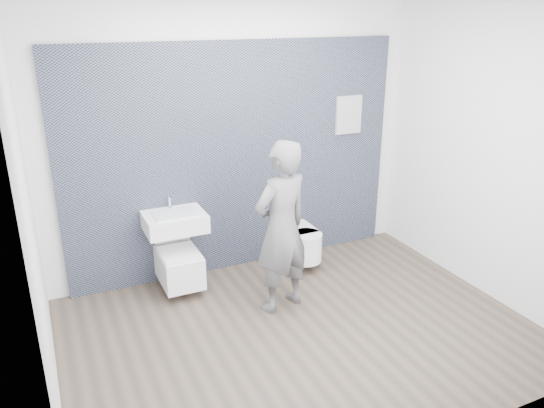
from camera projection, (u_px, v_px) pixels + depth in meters
name	position (u px, v px, depth m)	size (l,w,h in m)	color
ground	(300.00, 331.00, 4.69)	(4.00, 4.00, 0.00)	#4E4034
room_shell	(304.00, 139.00, 4.08)	(4.00, 4.00, 4.00)	silver
tile_wall	(240.00, 263.00, 5.94)	(3.60, 0.06, 2.40)	black
washbasin	(175.00, 221.00, 5.18)	(0.58, 0.44, 0.44)	white
toilet_square	(179.00, 265.00, 5.29)	(0.38, 0.56, 0.66)	white
toilet_rounded	(301.00, 243.00, 5.80)	(0.35, 0.59, 0.32)	white
info_placard	(342.00, 244.00, 6.42)	(0.32, 0.03, 0.42)	white
visitor	(281.00, 228.00, 4.81)	(0.59, 0.39, 1.63)	slate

